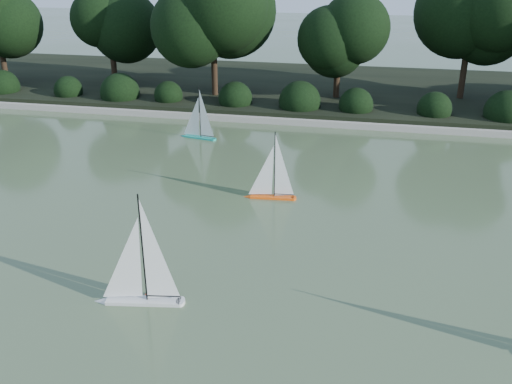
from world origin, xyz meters
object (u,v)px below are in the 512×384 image
(sailboat_white_a, at_px, (135,285))
(sailboat_teal, at_px, (196,130))
(race_buoy, at_px, (149,296))
(sailboat_orange, at_px, (268,187))

(sailboat_white_a, height_order, sailboat_teal, sailboat_white_a)
(sailboat_teal, distance_m, race_buoy, 7.79)
(sailboat_white_a, xyz_separation_m, race_buoy, (0.12, 0.19, -0.29))
(race_buoy, bearing_deg, sailboat_teal, 101.91)
(sailboat_orange, bearing_deg, race_buoy, -105.22)
(sailboat_teal, relative_size, race_buoy, 11.02)
(sailboat_orange, height_order, sailboat_teal, sailboat_orange)
(sailboat_white_a, distance_m, race_buoy, 0.37)
(sailboat_white_a, height_order, race_buoy, sailboat_white_a)
(sailboat_white_a, relative_size, sailboat_orange, 1.21)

